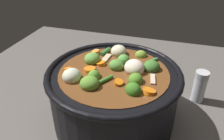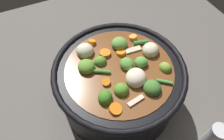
% 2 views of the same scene
% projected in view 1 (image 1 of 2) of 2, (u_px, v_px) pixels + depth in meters
% --- Properties ---
extents(ground_plane, '(1.10, 1.10, 0.00)m').
position_uv_depth(ground_plane, '(114.00, 117.00, 0.60)').
color(ground_plane, '#514C47').
extents(cooking_pot, '(0.32, 0.32, 0.17)m').
position_uv_depth(cooking_pot, '(114.00, 94.00, 0.56)').
color(cooking_pot, black).
rests_on(cooking_pot, ground_plane).
extents(salt_shaker, '(0.04, 0.04, 0.10)m').
position_uv_depth(salt_shaker, '(200.00, 86.00, 0.64)').
color(salt_shaker, silver).
rests_on(salt_shaker, ground_plane).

